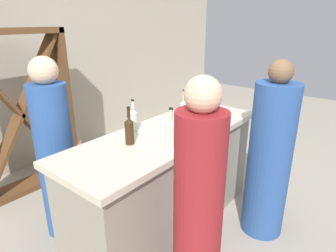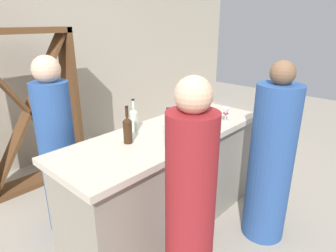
{
  "view_description": "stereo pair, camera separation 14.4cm",
  "coord_description": "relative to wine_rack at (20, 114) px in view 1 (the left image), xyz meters",
  "views": [
    {
      "loc": [
        -1.78,
        -1.43,
        1.82
      ],
      "look_at": [
        0.0,
        0.0,
        0.98
      ],
      "focal_mm": 31.1,
      "sensor_mm": 36.0,
      "label": 1
    },
    {
      "loc": [
        -1.69,
        -1.54,
        1.82
      ],
      "look_at": [
        0.0,
        0.0,
        0.98
      ],
      "focal_mm": 31.1,
      "sensor_mm": 36.0,
      "label": 2
    }
  ],
  "objects": [
    {
      "name": "bar_counter",
      "position": [
        0.48,
        -1.65,
        -0.4
      ],
      "size": [
        1.99,
        0.7,
        0.93
      ],
      "color": "gray",
      "rests_on": "ground"
    },
    {
      "name": "ground_plane",
      "position": [
        0.48,
        -1.65,
        -0.87
      ],
      "size": [
        12.0,
        12.0,
        0.0
      ],
      "primitive_type": "plane",
      "color": "#9E9384"
    },
    {
      "name": "wine_bottle_leftmost_amber_brown",
      "position": [
        0.1,
        -1.58,
        0.17
      ],
      "size": [
        0.07,
        0.07,
        0.29
      ],
      "color": "#331E0F",
      "rests_on": "bar_counter"
    },
    {
      "name": "wine_glass_near_center",
      "position": [
        1.0,
        -1.88,
        0.15
      ],
      "size": [
        0.07,
        0.07,
        0.14
      ],
      "color": "white",
      "rests_on": "bar_counter"
    },
    {
      "name": "wine_glass_near_left",
      "position": [
        0.8,
        -1.88,
        0.16
      ],
      "size": [
        0.07,
        0.07,
        0.14
      ],
      "color": "white",
      "rests_on": "bar_counter"
    },
    {
      "name": "wine_glass_near_right",
      "position": [
        1.0,
        -1.56,
        0.18
      ],
      "size": [
        0.08,
        0.08,
        0.17
      ],
      "color": "white",
      "rests_on": "bar_counter"
    },
    {
      "name": "wine_bottle_second_left_clear_pale",
      "position": [
        0.25,
        -1.86,
        0.17
      ],
      "size": [
        0.08,
        0.08,
        0.3
      ],
      "color": "#B7C6B2",
      "rests_on": "bar_counter"
    },
    {
      "name": "person_center_guest",
      "position": [
        0.96,
        -2.36,
        -0.16
      ],
      "size": [
        0.37,
        0.37,
        1.54
      ],
      "rotation": [
        0.0,
        0.0,
        1.61
      ],
      "color": "#284C8C",
      "rests_on": "ground"
    },
    {
      "name": "person_left_guest",
      "position": [
        -0.03,
        -2.29,
        -0.14
      ],
      "size": [
        0.35,
        0.35,
        1.56
      ],
      "rotation": [
        0.0,
        0.0,
        1.42
      ],
      "color": "maroon",
      "rests_on": "ground"
    },
    {
      "name": "wine_rack",
      "position": [
        0.0,
        0.0,
        0.0
      ],
      "size": [
        1.13,
        0.28,
        1.75
      ],
      "color": "brown",
      "rests_on": "ground"
    },
    {
      "name": "wine_bottle_second_right_near_black",
      "position": [
        0.51,
        -1.86,
        0.18
      ],
      "size": [
        0.07,
        0.07,
        0.33
      ],
      "color": "black",
      "rests_on": "bar_counter"
    },
    {
      "name": "wine_bottle_rightmost_clear_pale",
      "position": [
        0.73,
        -1.63,
        0.18
      ],
      "size": [
        0.07,
        0.07,
        0.31
      ],
      "color": "#B7C6B2",
      "rests_on": "bar_counter"
    },
    {
      "name": "person_right_guest",
      "position": [
        -0.17,
        -0.95,
        -0.13
      ],
      "size": [
        0.34,
        0.34,
        1.57
      ],
      "rotation": [
        0.0,
        0.0,
        -1.44
      ],
      "color": "#284C8C",
      "rests_on": "ground"
    },
    {
      "name": "water_pitcher",
      "position": [
        1.22,
        -1.46,
        0.15
      ],
      "size": [
        0.09,
        0.09,
        0.17
      ],
      "color": "silver",
      "rests_on": "bar_counter"
    },
    {
      "name": "wine_bottle_center_clear_pale",
      "position": [
        0.31,
        -1.41,
        0.16
      ],
      "size": [
        0.07,
        0.07,
        0.27
      ],
      "color": "#B7C6B2",
      "rests_on": "bar_counter"
    },
    {
      "name": "back_wall",
      "position": [
        0.48,
        0.55,
        0.53
      ],
      "size": [
        8.0,
        0.1,
        2.8
      ],
      "primitive_type": "cube",
      "color": "#B2A893",
      "rests_on": "ground"
    }
  ]
}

